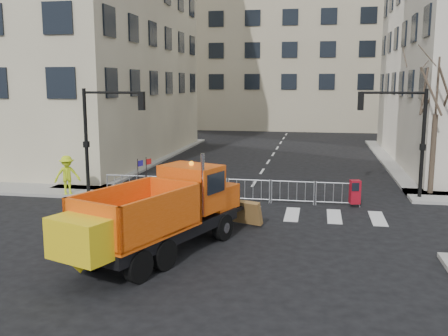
% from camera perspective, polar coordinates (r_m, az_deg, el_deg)
% --- Properties ---
extents(ground, '(120.00, 120.00, 0.00)m').
position_cam_1_polar(ground, '(17.14, -1.71, -9.60)').
color(ground, black).
rests_on(ground, ground).
extents(sidewalk_back, '(64.00, 5.00, 0.15)m').
position_cam_1_polar(sidewalk_back, '(25.17, 2.46, -3.14)').
color(sidewalk_back, gray).
rests_on(sidewalk_back, ground).
extents(building_far, '(30.00, 18.00, 24.00)m').
position_cam_1_polar(building_far, '(68.18, 8.02, 14.94)').
color(building_far, tan).
rests_on(building_far, ground).
extents(traffic_light_left, '(0.18, 0.18, 5.40)m').
position_cam_1_polar(traffic_light_left, '(26.15, -15.47, 2.84)').
color(traffic_light_left, black).
rests_on(traffic_light_left, ground).
extents(traffic_light_right, '(0.18, 0.18, 5.40)m').
position_cam_1_polar(traffic_light_right, '(25.95, 21.77, 2.45)').
color(traffic_light_right, black).
rests_on(traffic_light_right, ground).
extents(crowd_barriers, '(12.60, 0.60, 1.10)m').
position_cam_1_polar(crowd_barriers, '(24.32, 0.41, -2.44)').
color(crowd_barriers, '#9EA0A5').
rests_on(crowd_barriers, ground).
extents(street_tree, '(3.00, 3.00, 7.50)m').
position_cam_1_polar(street_tree, '(26.97, 22.98, 4.86)').
color(street_tree, '#382B21').
rests_on(street_tree, ground).
extents(plow_truck, '(5.21, 8.89, 3.35)m').
position_cam_1_polar(plow_truck, '(16.53, -7.47, -5.01)').
color(plow_truck, black).
rests_on(plow_truck, ground).
extents(cop_a, '(0.82, 0.73, 1.89)m').
position_cam_1_polar(cop_a, '(20.50, -2.44, -3.63)').
color(cop_a, black).
rests_on(cop_a, ground).
extents(cop_b, '(1.16, 1.01, 2.05)m').
position_cam_1_polar(cop_b, '(19.82, -1.78, -3.85)').
color(cop_b, black).
rests_on(cop_b, ground).
extents(cop_c, '(1.01, 0.80, 1.60)m').
position_cam_1_polar(cop_c, '(20.56, -0.40, -3.99)').
color(cop_c, black).
rests_on(cop_c, ground).
extents(worker, '(1.45, 1.32, 1.95)m').
position_cam_1_polar(worker, '(26.11, -17.49, -0.77)').
color(worker, '#CFEE1C').
rests_on(worker, sidewalk_back).
extents(newspaper_box, '(0.53, 0.49, 1.10)m').
position_cam_1_polar(newspaper_box, '(23.82, 14.74, -2.66)').
color(newspaper_box, maroon).
rests_on(newspaper_box, sidewalk_back).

